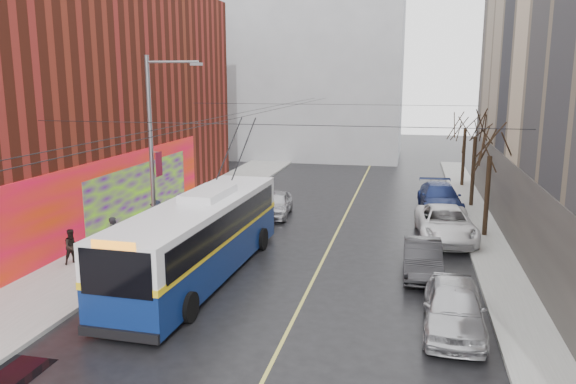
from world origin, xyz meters
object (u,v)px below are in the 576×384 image
object	(u,v)px
parked_car_a	(454,307)
tree_far	(466,118)
parked_car_b	(423,258)
tree_mid	(476,124)
tree_near	(491,141)
pedestrian_c	(157,216)
trolleybus	(200,237)
following_car	(276,204)
pedestrian_b	(72,247)
streetlight_pole	(154,150)
parked_car_c	(445,224)
pedestrian_a	(115,236)
parked_car_d	(440,198)

from	to	relation	value
parked_car_a	tree_far	bearing A→B (deg)	86.61
tree_far	parked_car_b	xyz separation A→B (m)	(-3.20, -20.41, -4.43)
tree_mid	parked_car_a	bearing A→B (deg)	-97.06
tree_near	tree_far	xyz separation A→B (m)	(0.00, 14.00, 0.17)
parked_car_b	pedestrian_c	distance (m)	13.77
tree_mid	tree_near	bearing A→B (deg)	-90.00
trolleybus	following_car	distance (m)	10.82
tree_far	following_car	bearing A→B (deg)	-134.38
tree_near	pedestrian_b	xyz separation A→B (m)	(-17.89, -8.63, -4.06)
streetlight_pole	parked_car_c	xyz separation A→B (m)	(13.14, 5.22, -4.03)
pedestrian_a	tree_mid	bearing A→B (deg)	-59.36
parked_car_b	following_car	bearing A→B (deg)	132.96
parked_car_a	pedestrian_b	xyz separation A→B (m)	(-15.58, 2.97, 0.11)
tree_far	pedestrian_b	world-z (taller)	tree_far
parked_car_a	parked_car_c	world-z (taller)	parked_car_c
tree_mid	pedestrian_a	world-z (taller)	tree_mid
following_car	streetlight_pole	bearing A→B (deg)	-118.18
trolleybus	parked_car_a	bearing A→B (deg)	-15.30
parked_car_b	pedestrian_c	xyz separation A→B (m)	(-13.37, 3.26, 0.29)
following_car	pedestrian_b	distance (m)	12.56
parked_car_d	pedestrian_c	size ratio (longest dim) A/B	3.36
pedestrian_b	pedestrian_c	xyz separation A→B (m)	(1.31, 5.47, 0.08)
tree_near	parked_car_b	world-z (taller)	tree_near
parked_car_c	tree_near	bearing A→B (deg)	17.61
streetlight_pole	pedestrian_b	world-z (taller)	streetlight_pole
streetlight_pole	tree_mid	bearing A→B (deg)	40.65
tree_far	trolleybus	world-z (taller)	tree_far
trolleybus	streetlight_pole	bearing A→B (deg)	142.09
tree_mid	tree_far	xyz separation A→B (m)	(0.00, 7.00, -0.11)
tree_far	pedestrian_b	bearing A→B (deg)	-128.32
pedestrian_c	parked_car_b	bearing A→B (deg)	-163.04
parked_car_c	following_car	world-z (taller)	parked_car_c
trolleybus	pedestrian_c	bearing A→B (deg)	131.70
tree_far	streetlight_pole	bearing A→B (deg)	-127.12
parked_car_a	pedestrian_c	world-z (taller)	pedestrian_c
trolleybus	pedestrian_b	xyz separation A→B (m)	(-5.80, -0.07, -0.77)
tree_far	following_car	world-z (taller)	tree_far
trolleybus	parked_car_b	bearing A→B (deg)	15.51
tree_mid	parked_car_c	distance (m)	9.18
parked_car_a	pedestrian_c	distance (m)	16.58
pedestrian_a	trolleybus	bearing A→B (deg)	-116.15
parked_car_a	parked_car_c	bearing A→B (deg)	90.14
pedestrian_b	trolleybus	bearing A→B (deg)	-52.71
tree_near	streetlight_pole	bearing A→B (deg)	-158.38
tree_far	trolleybus	bearing A→B (deg)	-118.18
pedestrian_a	tree_near	bearing A→B (deg)	-76.42
tree_far	parked_car_c	xyz separation A→B (m)	(-2.00, -14.78, -4.32)
tree_near	tree_far	world-z (taller)	tree_far
parked_car_b	pedestrian_a	distance (m)	13.51
pedestrian_b	streetlight_pole	bearing A→B (deg)	-9.72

